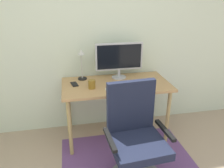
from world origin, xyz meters
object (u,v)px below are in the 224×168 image
monitor (119,58)px  office_chair (135,145)px  cell_phone (74,84)px  desk_lamp (81,61)px  desk (116,90)px  coffee_cup (92,84)px  computer_mouse (150,87)px  keyboard (125,90)px

monitor → office_chair: 1.11m
cell_phone → desk_lamp: 0.30m
cell_phone → monitor: bearing=0.2°
desk → cell_phone: size_ratio=9.10×
monitor → office_chair: (-0.05, -0.94, -0.59)m
desk_lamp → office_chair: size_ratio=0.38×
desk_lamp → office_chair: bearing=-67.3°
desk → monitor: monitor is taller
coffee_cup → cell_phone: (-0.19, 0.15, -0.04)m
monitor → office_chair: size_ratio=0.59×
office_chair → computer_mouse: bearing=54.9°
computer_mouse → desk: bearing=145.9°
cell_phone → computer_mouse: bearing=-31.3°
keyboard → coffee_cup: coffee_cup is taller
monitor → coffee_cup: size_ratio=5.95×
desk → coffee_cup: size_ratio=12.89×
desk → coffee_cup: bearing=-163.1°
coffee_cup → desk_lamp: bearing=105.1°
coffee_cup → desk_lamp: 0.38m
monitor → coffee_cup: bearing=-143.8°
monitor → office_chair: bearing=-93.3°
desk → computer_mouse: bearing=-34.1°
desk → computer_mouse: 0.42m
computer_mouse → desk_lamp: (-0.72, 0.45, 0.22)m
monitor → desk_lamp: (-0.46, 0.04, -0.02)m
keyboard → cell_phone: size_ratio=3.07×
desk → cell_phone: bearing=172.9°
cell_phone → office_chair: bearing=-69.8°
cell_phone → coffee_cup: bearing=-50.7°
desk → computer_mouse: computer_mouse is taller
cell_phone → keyboard: bearing=-39.6°
cell_phone → desk_lamp: desk_lamp is taller
desk → desk_lamp: 0.55m
keyboard → desk: bearing=104.4°
monitor → desk_lamp: monitor is taller
desk_lamp → cell_phone: bearing=-123.3°
keyboard → coffee_cup: size_ratio=4.35×
desk → coffee_cup: coffee_cup is taller
computer_mouse → office_chair: size_ratio=0.10×
keyboard → desk_lamp: size_ratio=1.15×
keyboard → office_chair: bearing=-93.7°
computer_mouse → cell_phone: (-0.83, 0.29, -0.01)m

